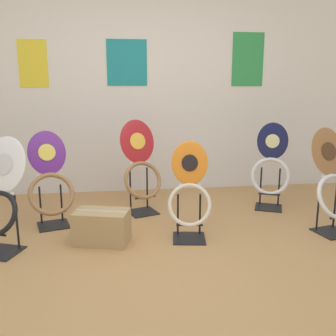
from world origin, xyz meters
TOP-DOWN VIEW (x-y plane):
  - ground_plane at (0.00, 0.00)m, footprint 14.00×14.00m
  - wall_back at (0.00, 2.29)m, footprint 8.00×0.07m
  - toilet_seat_display_orange_sun at (0.30, 0.65)m, footprint 0.39×0.32m
  - toilet_seat_display_white_plain at (-1.23, 0.61)m, footprint 0.47×0.46m
  - toilet_seat_display_woodgrain at (1.60, 0.63)m, footprint 0.46×0.43m
  - toilet_seat_display_purple_note at (-0.94, 1.15)m, footprint 0.48×0.49m
  - toilet_seat_display_crimson_swirl at (-0.07, 1.42)m, footprint 0.47×0.43m
  - toilet_seat_display_navy_moon at (1.32, 1.35)m, footprint 0.43×0.37m
  - storage_box at (-0.45, 0.66)m, footprint 0.50×0.38m

SIDE VIEW (x-z plane):
  - ground_plane at x=0.00m, z-range 0.00..0.00m
  - storage_box at x=-0.45m, z-range 0.00..0.28m
  - toilet_seat_display_purple_note at x=-0.94m, z-range -0.04..0.85m
  - toilet_seat_display_orange_sun at x=0.30m, z-range -0.02..0.83m
  - toilet_seat_display_navy_moon at x=1.32m, z-range -0.04..0.89m
  - toilet_seat_display_woodgrain at x=1.60m, z-range -0.03..0.91m
  - toilet_seat_display_white_plain at x=-1.23m, z-range 0.00..0.92m
  - toilet_seat_display_crimson_swirl at x=-0.07m, z-range 0.00..0.96m
  - wall_back at x=0.00m, z-range 0.00..2.60m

